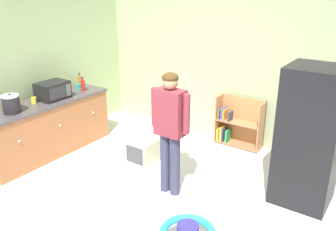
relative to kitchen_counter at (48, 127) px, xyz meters
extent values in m
plane|color=silver|center=(2.20, -0.09, -0.45)|extent=(12.00, 12.00, 0.00)
cube|color=#A3B381|center=(2.20, 2.24, 0.90)|extent=(5.20, 0.06, 2.70)
cube|color=#9EB77F|center=(-0.43, 0.72, 0.90)|extent=(0.06, 2.99, 2.70)
cube|color=#A05F38|center=(0.00, 0.00, -0.02)|extent=(0.60, 2.16, 0.86)
cube|color=#4A4343|center=(0.00, 0.00, 0.43)|extent=(0.64, 2.20, 0.04)
sphere|color=silver|center=(0.31, -0.72, 0.11)|extent=(0.04, 0.04, 0.04)
sphere|color=silver|center=(0.31, 0.00, 0.11)|extent=(0.04, 0.04, 0.04)
sphere|color=silver|center=(0.31, 0.72, 0.11)|extent=(0.04, 0.04, 0.04)
cube|color=black|center=(3.84, 1.00, 0.44)|extent=(0.70, 0.68, 1.78)
cylinder|color=silver|center=(3.47, 0.83, 0.53)|extent=(0.02, 0.02, 0.50)
cube|color=#333333|center=(3.48, 1.00, 0.83)|extent=(0.01, 0.67, 0.01)
cube|color=#B3744C|center=(2.08, 2.02, -0.03)|extent=(0.02, 0.28, 0.85)
cube|color=#B3744C|center=(2.86, 2.02, -0.03)|extent=(0.02, 0.28, 0.85)
cube|color=#B57C46|center=(2.47, 2.15, -0.03)|extent=(0.80, 0.02, 0.85)
cube|color=#B3744C|center=(2.47, 2.02, -0.42)|extent=(0.76, 0.24, 0.02)
cube|color=#B3744C|center=(2.47, 2.02, -0.02)|extent=(0.76, 0.24, 0.02)
cube|color=gold|center=(2.12, 2.00, -0.30)|extent=(0.03, 0.17, 0.22)
cube|color=#75684A|center=(2.12, 2.00, 0.08)|extent=(0.02, 0.17, 0.18)
cube|color=gold|center=(2.18, 2.00, -0.28)|extent=(0.03, 0.17, 0.26)
cube|color=#30519B|center=(2.18, 2.00, 0.10)|extent=(0.03, 0.17, 0.21)
cube|color=#384044|center=(2.21, 2.00, -0.29)|extent=(0.03, 0.17, 0.25)
cube|color=orange|center=(2.21, 2.00, 0.09)|extent=(0.03, 0.17, 0.19)
cube|color=#258D4A|center=(2.29, 2.00, -0.30)|extent=(0.03, 0.17, 0.23)
cube|color=#383645|center=(2.31, 2.00, 0.07)|extent=(0.03, 0.17, 0.16)
cylinder|color=#363653|center=(2.24, 0.16, -0.03)|extent=(0.13, 0.13, 0.85)
cylinder|color=#363653|center=(2.40, 0.16, -0.03)|extent=(0.13, 0.13, 0.85)
cube|color=maroon|center=(2.32, 0.16, 0.70)|extent=(0.38, 0.22, 0.60)
cylinder|color=maroon|center=(2.08, 0.16, 0.73)|extent=(0.09, 0.09, 0.51)
cylinder|color=maroon|center=(2.56, 0.16, 0.73)|extent=(0.09, 0.09, 0.51)
sphere|color=tan|center=(2.32, 0.16, 1.10)|extent=(0.20, 0.20, 0.20)
ellipsoid|color=#483115|center=(2.32, 0.16, 1.15)|extent=(0.21, 0.21, 0.13)
cylinder|color=navy|center=(3.12, -0.68, -0.18)|extent=(0.23, 0.23, 0.10)
cylinder|color=silver|center=(3.01, -0.48, -0.32)|extent=(0.02, 0.02, 0.18)
cube|color=beige|center=(1.45, 0.72, -0.27)|extent=(0.42, 0.54, 0.36)
cube|color=#424247|center=(1.45, 0.45, -0.27)|extent=(0.32, 0.01, 0.27)
cube|color=black|center=(0.00, 0.17, 0.59)|extent=(0.36, 0.48, 0.28)
cube|color=#2D2D33|center=(0.19, 0.13, 0.59)|extent=(0.01, 0.31, 0.20)
cube|color=#515156|center=(0.19, 0.34, 0.59)|extent=(0.01, 0.10, 0.20)
cylinder|color=black|center=(0.05, -0.60, 0.57)|extent=(0.25, 0.25, 0.25)
cylinder|color=silver|center=(0.05, -0.60, 0.71)|extent=(0.25, 0.25, 0.02)
sphere|color=black|center=(0.05, -0.60, 0.73)|extent=(0.03, 0.03, 0.03)
ellipsoid|color=yellow|center=(-0.18, 0.56, 0.48)|extent=(0.09, 0.16, 0.04)
ellipsoid|color=yellow|center=(-0.17, 0.57, 0.48)|extent=(0.04, 0.15, 0.04)
ellipsoid|color=yellow|center=(-0.15, 0.56, 0.48)|extent=(0.09, 0.16, 0.04)
cylinder|color=#9E661E|center=(-0.19, 0.92, 0.54)|extent=(0.07, 0.07, 0.18)
cylinder|color=#9E661E|center=(-0.19, 0.92, 0.65)|extent=(0.03, 0.03, 0.05)
cylinder|color=black|center=(-0.19, 0.92, 0.69)|extent=(0.04, 0.04, 0.02)
cylinder|color=red|center=(0.07, 0.76, 0.54)|extent=(0.07, 0.07, 0.18)
cylinder|color=red|center=(0.07, 0.76, 0.65)|extent=(0.03, 0.03, 0.05)
cylinder|color=black|center=(0.07, 0.76, 0.69)|extent=(0.04, 0.03, 0.02)
cylinder|color=red|center=(-0.13, -0.39, 0.50)|extent=(0.08, 0.08, 0.09)
cylinder|color=teal|center=(-0.07, 0.79, 0.50)|extent=(0.08, 0.08, 0.09)
cylinder|color=yellow|center=(-0.06, -0.14, 0.50)|extent=(0.08, 0.08, 0.09)
camera|label=1|loc=(4.70, -3.32, 2.25)|focal=38.24mm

